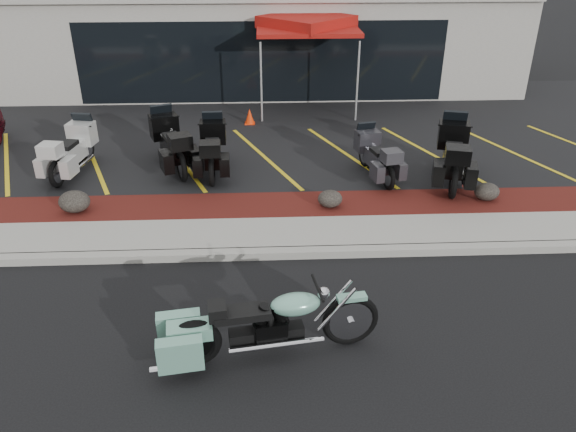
{
  "coord_description": "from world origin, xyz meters",
  "views": [
    {
      "loc": [
        0.0,
        -8.08,
        5.58
      ],
      "look_at": [
        0.42,
        1.2,
        0.7
      ],
      "focal_mm": 35.0,
      "sensor_mm": 36.0,
      "label": 1
    }
  ],
  "objects_px": {
    "hero_cruiser": "(351,313)",
    "popup_canopy": "(307,24)",
    "traffic_cone": "(250,116)",
    "touring_white": "(85,137)"
  },
  "relations": [
    {
      "from": "popup_canopy",
      "to": "touring_white",
      "type": "bearing_deg",
      "value": -146.75
    },
    {
      "from": "hero_cruiser",
      "to": "popup_canopy",
      "type": "height_order",
      "value": "popup_canopy"
    },
    {
      "from": "hero_cruiser",
      "to": "traffic_cone",
      "type": "relative_size",
      "value": 6.91
    },
    {
      "from": "hero_cruiser",
      "to": "traffic_cone",
      "type": "xyz_separation_m",
      "value": [
        -1.62,
        9.94,
        -0.18
      ]
    },
    {
      "from": "touring_white",
      "to": "popup_canopy",
      "type": "distance_m",
      "value": 7.66
    },
    {
      "from": "hero_cruiser",
      "to": "traffic_cone",
      "type": "distance_m",
      "value": 10.08
    },
    {
      "from": "traffic_cone",
      "to": "popup_canopy",
      "type": "height_order",
      "value": "popup_canopy"
    },
    {
      "from": "hero_cruiser",
      "to": "popup_canopy",
      "type": "xyz_separation_m",
      "value": [
        0.2,
        11.6,
        2.2
      ]
    },
    {
      "from": "touring_white",
      "to": "traffic_cone",
      "type": "height_order",
      "value": "touring_white"
    },
    {
      "from": "touring_white",
      "to": "hero_cruiser",
      "type": "bearing_deg",
      "value": -131.87
    }
  ]
}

